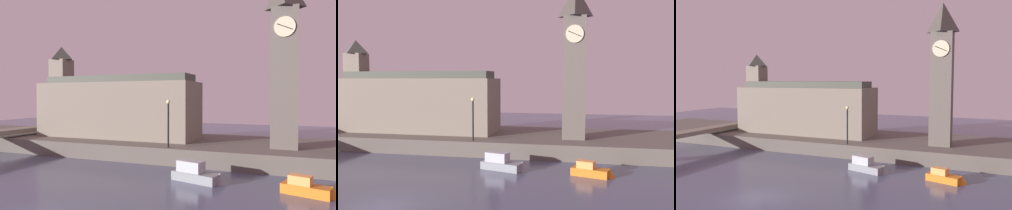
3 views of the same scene
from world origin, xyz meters
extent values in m
cube|color=#5B544C|center=(0.00, 20.00, 0.75)|extent=(70.00, 12.00, 1.50)
cube|color=#5B544C|center=(10.39, 18.19, 7.53)|extent=(2.22, 2.22, 12.05)
cylinder|color=beige|center=(10.39, 17.02, 11.76)|extent=(1.69, 0.12, 1.69)
cube|color=black|center=(10.39, 16.95, 11.76)|extent=(1.26, 0.04, 0.60)
cube|color=slate|center=(-7.20, 19.93, 4.51)|extent=(17.92, 5.95, 6.02)
cube|color=slate|center=(-15.12, 19.93, 5.99)|extent=(2.09, 2.09, 8.97)
pyramid|color=#474C42|center=(-15.12, 19.93, 11.26)|extent=(2.30, 2.30, 1.58)
cube|color=#42473D|center=(-7.20, 19.93, 7.92)|extent=(17.03, 3.57, 0.80)
cylinder|color=black|center=(0.93, 14.71, 3.42)|extent=(0.16, 0.16, 3.83)
sphere|color=#F2E099|center=(0.93, 14.71, 5.51)|extent=(0.36, 0.36, 0.36)
cube|color=gray|center=(4.80, 10.27, 0.32)|extent=(3.61, 2.25, 0.64)
cube|color=#A8ADB2|center=(4.39, 10.27, 1.03)|extent=(2.03, 1.44, 0.78)
cone|color=gray|center=(6.47, 10.27, 0.35)|extent=(1.56, 1.56, 0.84)
cube|color=orange|center=(11.85, 9.73, 0.30)|extent=(3.00, 1.89, 0.60)
cube|color=#FF9947|center=(11.52, 9.73, 0.88)|extent=(1.46, 1.13, 0.55)
cone|color=orange|center=(13.25, 9.73, 0.33)|extent=(1.28, 1.28, 0.70)
camera|label=1|loc=(11.04, -10.79, 5.86)|focal=33.57mm
camera|label=2|loc=(11.15, -17.95, 7.39)|focal=38.16mm
camera|label=3|loc=(15.40, -19.51, 8.66)|focal=36.61mm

